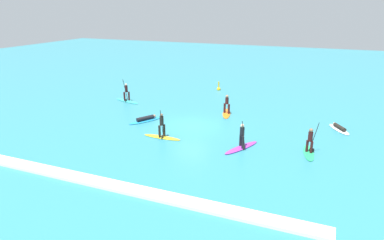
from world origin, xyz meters
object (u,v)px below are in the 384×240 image
(surfer_on_yellow_board, at_px, (162,131))
(surfer_on_orange_board, at_px, (227,109))
(surfer_on_teal_board, at_px, (127,98))
(surfer_on_blue_board, at_px, (146,119))
(surfer_on_purple_board, at_px, (242,143))
(surfer_on_white_board, at_px, (339,128))
(marker_buoy, at_px, (219,88))
(surfer_on_green_board, at_px, (309,146))

(surfer_on_yellow_board, relative_size, surfer_on_orange_board, 0.95)
(surfer_on_teal_board, height_order, surfer_on_blue_board, surfer_on_teal_board)
(surfer_on_purple_board, distance_m, surfer_on_teal_board, 15.59)
(surfer_on_white_board, bearing_deg, surfer_on_purple_board, 105.77)
(surfer_on_white_board, xyz_separation_m, surfer_on_teal_board, (-19.88, 0.86, 0.26))
(surfer_on_yellow_board, relative_size, surfer_on_teal_board, 0.89)
(surfer_on_teal_board, height_order, marker_buoy, surfer_on_teal_board)
(surfer_on_purple_board, height_order, surfer_on_green_board, surfer_on_green_board)
(surfer_on_orange_board, bearing_deg, surfer_on_green_board, 36.00)
(surfer_on_yellow_board, xyz_separation_m, surfer_on_blue_board, (-3.01, 2.92, -0.35))
(surfer_on_white_board, relative_size, surfer_on_green_board, 0.92)
(surfer_on_white_board, height_order, surfer_on_blue_board, surfer_on_blue_board)
(surfer_on_white_board, distance_m, marker_buoy, 15.69)
(surfer_on_blue_board, bearing_deg, surfer_on_orange_board, -22.95)
(surfer_on_orange_board, xyz_separation_m, surfer_on_purple_board, (3.21, -7.11, -0.04))
(surfer_on_green_board, bearing_deg, surfer_on_yellow_board, 87.26)
(surfer_on_yellow_board, height_order, surfer_on_blue_board, surfer_on_yellow_board)
(surfer_on_yellow_board, distance_m, marker_buoy, 15.83)
(surfer_on_yellow_board, relative_size, marker_buoy, 2.70)
(surfer_on_purple_board, height_order, surfer_on_teal_board, surfer_on_teal_board)
(marker_buoy, bearing_deg, surfer_on_orange_board, -67.37)
(surfer_on_yellow_board, bearing_deg, surfer_on_blue_board, 136.91)
(surfer_on_green_board, bearing_deg, surfer_on_purple_board, 92.28)
(surfer_on_white_board, relative_size, surfer_on_blue_board, 0.82)
(surfer_on_orange_board, xyz_separation_m, surfer_on_green_board, (7.51, -6.22, 0.04))
(surfer_on_white_board, bearing_deg, surfer_on_yellow_board, 88.61)
(surfer_on_white_board, height_order, surfer_on_orange_board, surfer_on_orange_board)
(surfer_on_purple_board, distance_m, surfer_on_green_board, 4.39)
(surfer_on_teal_board, bearing_deg, surfer_on_orange_board, 17.28)
(surfer_on_yellow_board, relative_size, surfer_on_green_board, 1.06)
(surfer_on_green_board, relative_size, marker_buoy, 2.55)
(surfer_on_teal_board, xyz_separation_m, surfer_on_green_board, (18.06, -6.44, 0.08))
(surfer_on_white_board, height_order, surfer_on_teal_board, surfer_on_teal_board)
(surfer_on_purple_board, xyz_separation_m, surfer_on_blue_board, (-8.89, 2.62, -0.25))
(surfer_on_purple_board, bearing_deg, surfer_on_yellow_board, -61.96)
(surfer_on_orange_board, distance_m, surfer_on_blue_board, 7.24)
(surfer_on_teal_board, distance_m, marker_buoy, 10.79)
(surfer_on_teal_board, bearing_deg, surfer_on_purple_board, -9.57)
(surfer_on_teal_board, height_order, surfer_on_green_board, surfer_on_teal_board)
(surfer_on_white_board, xyz_separation_m, surfer_on_purple_board, (-6.12, -6.47, 0.26))
(surfer_on_green_board, bearing_deg, surfer_on_teal_board, 60.96)
(surfer_on_blue_board, xyz_separation_m, marker_buoy, (2.18, 12.88, 0.04))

